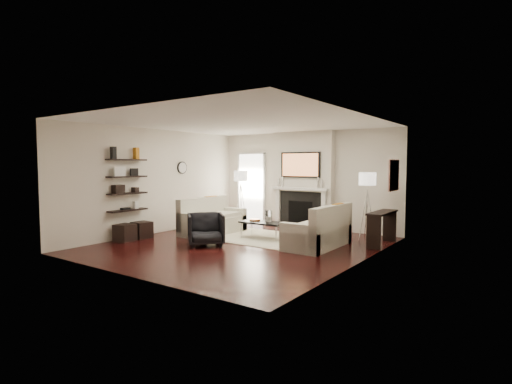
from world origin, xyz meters
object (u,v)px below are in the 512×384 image
Objects in this scene: coffee_table at (263,223)px; loveseat_right_base at (317,237)px; lamp_left_shade at (241,176)px; lamp_right_shade at (367,179)px; ottoman_near at (142,230)px; armchair at (206,228)px; loveseat_left_base at (213,225)px.

loveseat_right_base is at bearing -1.52° from coffee_table.
lamp_left_shade is 1.00× the size of lamp_right_shade.
loveseat_right_base and coffee_table have the same top height.
loveseat_right_base is at bearing -25.65° from lamp_left_shade.
loveseat_right_base is 1.47m from coffee_table.
loveseat_right_base is 4.24m from ottoman_near.
armchair reaches higher than loveseat_right_base.
ottoman_near is at bearing -146.40° from lamp_right_shade.
loveseat_right_base is at bearing 1.47° from loveseat_left_base.
armchair is (-2.08, -1.31, 0.18)m from loveseat_right_base.
loveseat_left_base is at bearing 78.10° from armchair.
lamp_right_shade is 1.00× the size of ottoman_near.
armchair is 1.89m from ottoman_near.
lamp_right_shade is (2.03, 1.41, 1.05)m from coffee_table.
loveseat_right_base is 2.29× the size of armchair.
coffee_table is 2.75× the size of lamp_left_shade.
coffee_table reaches higher than ottoman_near.
lamp_left_shade is at bearing 78.88° from ottoman_near.
loveseat_left_base is at bearing 56.28° from ottoman_near.
loveseat_right_base is at bearing -111.73° from lamp_right_shade.
lamp_right_shade is (0.58, 1.44, 1.24)m from loveseat_right_base.
armchair is (-0.62, -1.35, -0.01)m from coffee_table.
loveseat_left_base is at bearing -156.71° from lamp_right_shade.
ottoman_near is at bearing 140.36° from armchair.
armchair is at bearing -133.97° from lamp_right_shade.
coffee_table is at bearing 4.36° from loveseat_left_base.
armchair is 3.33m from lamp_left_shade.
ottoman_near is (-0.62, -3.16, -1.25)m from lamp_left_shade.
armchair is at bearing -147.83° from loveseat_right_base.
lamp_left_shade is 1.00× the size of ottoman_near.
ottoman_near is (-2.49, -1.60, -0.20)m from coffee_table.
lamp_left_shade reaches higher than loveseat_right_base.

